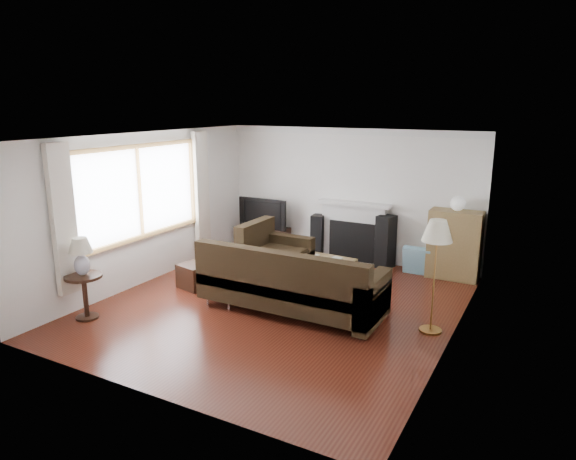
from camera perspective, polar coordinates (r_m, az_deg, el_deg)
The scene contains 17 objects.
room at distance 7.40m, azimuth -1.11°, elevation 0.63°, with size 5.10×5.60×2.54m.
window at distance 8.64m, azimuth -16.12°, elevation 4.06°, with size 0.12×2.74×1.54m, color olive.
curtain_near at distance 7.64m, azimuth -23.71°, elevation 1.03°, with size 0.10×0.35×2.10m, color silver.
curtain_far at distance 9.76m, azimuth -9.63°, elevation 4.61°, with size 0.10×0.35×2.10m, color silver.
fireplace at distance 9.82m, azimuth 7.28°, elevation -0.16°, with size 1.40×0.26×1.15m, color white.
tv_stand at distance 10.57m, azimuth -2.46°, elevation -0.93°, with size 0.95×0.43×0.48m, color black.
television at distance 10.44m, azimuth -2.49°, elevation 1.96°, with size 1.07×0.14×0.62m, color black.
speaker_left at distance 10.04m, azimuth 3.36°, elevation -0.67°, with size 0.23×0.28×0.84m, color black.
speaker_right at distance 9.53m, azimuth 10.79°, elevation -1.29°, with size 0.27×0.32×0.97m, color black.
bookshelf at distance 9.21m, azimuth 18.00°, elevation -1.58°, with size 0.86×0.41×1.19m, color olive.
globe_lamp at distance 9.06m, azimuth 18.34°, elevation 2.79°, with size 0.24×0.24×0.24m, color white.
sectional_sofa at distance 7.42m, azimuth 0.37°, elevation -5.63°, with size 2.89×2.11×0.93m, color black.
coffee_table at distance 8.78m, azimuth 3.99°, elevation -4.36°, with size 1.01×0.55×0.39m, color olive.
footstool at distance 8.58m, azimuth -10.21°, elevation -5.00°, with size 0.47×0.47×0.40m, color black.
floor_lamp at distance 6.94m, azimuth 15.94°, elevation -5.04°, with size 0.39×0.39×1.52m, color #A17338.
side_table at distance 7.77m, azimuth -21.60°, elevation -6.91°, with size 0.51×0.51×0.64m, color black.
table_lamp at distance 7.59m, azimuth -21.99°, elevation -2.78°, with size 0.33×0.33×0.53m, color silver.
Camera 1 is at (3.55, -6.26, 2.96)m, focal length 32.00 mm.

